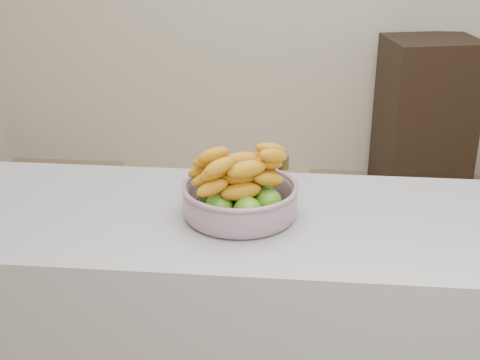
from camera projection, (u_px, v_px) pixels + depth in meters
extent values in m
cube|color=#93929A|center=(314.00, 360.00, 1.90)|extent=(2.00, 0.60, 0.90)
cube|color=black|center=(425.00, 116.00, 3.94)|extent=(0.59, 0.51, 0.91)
cylinder|color=#A2AEC2|center=(240.00, 213.00, 1.73)|extent=(0.26, 0.26, 0.01)
torus|color=#A2AEC2|center=(240.00, 187.00, 1.70)|extent=(0.30, 0.30, 0.01)
sphere|color=#3C8617|center=(247.00, 211.00, 1.65)|extent=(0.07, 0.07, 0.07)
sphere|color=#3C8617|center=(268.00, 202.00, 1.70)|extent=(0.07, 0.07, 0.07)
sphere|color=#3C8617|center=(260.00, 190.00, 1.76)|extent=(0.07, 0.07, 0.07)
sphere|color=#3C8617|center=(233.00, 187.00, 1.78)|extent=(0.07, 0.07, 0.07)
sphere|color=#3C8617|center=(213.00, 195.00, 1.73)|extent=(0.07, 0.07, 0.07)
sphere|color=#3C8617|center=(219.00, 207.00, 1.67)|extent=(0.07, 0.07, 0.07)
ellipsoid|color=gold|center=(241.00, 192.00, 1.66)|extent=(0.19, 0.12, 0.04)
ellipsoid|color=gold|center=(236.00, 184.00, 1.70)|extent=(0.19, 0.10, 0.04)
ellipsoid|color=gold|center=(232.00, 177.00, 1.74)|extent=(0.19, 0.08, 0.04)
ellipsoid|color=gold|center=(243.00, 175.00, 1.66)|extent=(0.18, 0.13, 0.04)
ellipsoid|color=gold|center=(238.00, 168.00, 1.71)|extent=(0.19, 0.07, 0.04)
ellipsoid|color=gold|center=(242.00, 160.00, 1.68)|extent=(0.19, 0.10, 0.04)
ellipsoid|color=gold|center=(247.00, 169.00, 1.63)|extent=(0.18, 0.14, 0.04)
cylinder|color=#3C3013|center=(283.00, 162.00, 1.71)|extent=(0.03, 0.03, 0.03)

